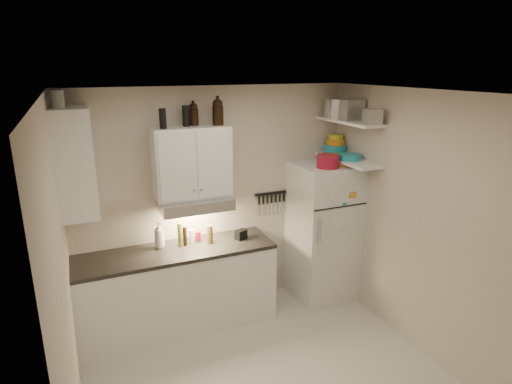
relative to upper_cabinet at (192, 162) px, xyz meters
name	(u,v)px	position (x,y,z in m)	size (l,w,h in m)	color
floor	(270,381)	(0.30, -1.33, -1.84)	(3.20, 3.00, 0.02)	beige
ceiling	(273,92)	(0.30, -1.33, 0.78)	(3.20, 3.00, 0.02)	white
back_wall	(215,201)	(0.30, 0.18, -0.53)	(3.20, 0.02, 2.60)	beige
left_wall	(62,290)	(-1.31, -1.33, -0.53)	(0.02, 3.00, 2.60)	beige
right_wall	(419,225)	(1.91, -1.33, -0.53)	(0.02, 3.00, 2.60)	beige
base_cabinet	(178,290)	(-0.25, -0.14, -1.39)	(2.10, 0.60, 0.88)	white
countertop	(176,252)	(-0.25, -0.14, -0.93)	(2.10, 0.62, 0.04)	black
upper_cabinet	(192,162)	(0.00, 0.00, 0.00)	(0.80, 0.33, 0.75)	white
side_cabinet	(74,162)	(-1.14, -0.14, 0.12)	(0.33, 0.55, 1.00)	white
range_hood	(195,203)	(0.00, -0.06, -0.44)	(0.76, 0.46, 0.12)	silver
fridge	(323,232)	(1.55, -0.18, -0.98)	(0.70, 0.68, 1.70)	silver
shelf_hi	(350,121)	(1.75, -0.31, 0.38)	(0.30, 0.95, 0.03)	white
shelf_lo	(347,160)	(1.75, -0.31, -0.07)	(0.30, 0.95, 0.03)	white
knife_strip	(271,193)	(1.00, 0.15, -0.51)	(0.42, 0.02, 0.03)	black
dutch_oven	(328,161)	(1.48, -0.33, -0.05)	(0.26, 0.26, 0.15)	maroon
book_stack	(345,161)	(1.73, -0.29, -0.09)	(0.19, 0.23, 0.08)	orange
spice_jar	(339,161)	(1.64, -0.30, -0.07)	(0.06, 0.06, 0.10)	silver
stock_pot	(337,108)	(1.73, -0.08, 0.50)	(0.31, 0.31, 0.22)	silver
tin_a	(352,110)	(1.77, -0.31, 0.50)	(0.22, 0.20, 0.22)	#AAAAAD
tin_b	(372,117)	(1.75, -0.70, 0.47)	(0.16, 0.16, 0.16)	#AAAAAD
bowl_teal	(335,149)	(1.77, -0.02, 0.01)	(0.28, 0.28, 0.11)	teal
bowl_orange	(336,142)	(1.78, 0.00, 0.09)	(0.22, 0.22, 0.07)	orange
bowl_yellow	(336,137)	(1.78, 0.00, 0.16)	(0.17, 0.17, 0.06)	gold
plates	(349,157)	(1.74, -0.36, -0.02)	(0.27, 0.27, 0.07)	teal
growler_a	(194,114)	(0.06, 0.07, 0.49)	(0.10, 0.10, 0.24)	black
growler_b	(218,112)	(0.30, -0.01, 0.52)	(0.12, 0.12, 0.28)	black
thermos_a	(186,116)	(-0.04, 0.02, 0.48)	(0.07, 0.07, 0.21)	black
thermos_b	(163,119)	(-0.29, -0.05, 0.47)	(0.07, 0.07, 0.20)	black
side_jar	(57,99)	(-1.21, -0.15, 0.70)	(0.11, 0.11, 0.15)	silver
soap_bottle	(159,234)	(-0.39, -0.01, -0.74)	(0.12, 0.13, 0.32)	white
pepper_mill	(210,234)	(0.14, -0.11, -0.80)	(0.06, 0.06, 0.21)	brown
oil_bottle	(180,235)	(-0.18, -0.06, -0.77)	(0.05, 0.05, 0.27)	#4D6318
vinegar_bottle	(185,236)	(-0.13, -0.06, -0.80)	(0.04, 0.04, 0.21)	black
clear_bottle	(192,237)	(-0.05, -0.03, -0.82)	(0.05, 0.05, 0.16)	silver
red_jar	(198,236)	(0.03, -0.01, -0.85)	(0.06, 0.06, 0.12)	maroon
caddy	(241,234)	(0.50, -0.13, -0.85)	(0.12, 0.09, 0.11)	black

